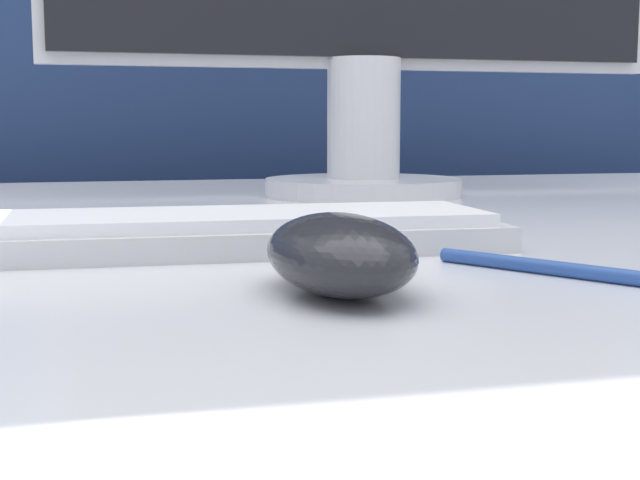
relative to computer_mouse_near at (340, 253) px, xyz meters
name	(u,v)px	position (x,y,z in m)	size (l,w,h in m)	color
partition_panel	(122,224)	(-0.06, 1.02, -0.09)	(5.00, 0.03, 1.31)	navy
computer_mouse_near	(340,253)	(0.00, 0.00, 0.00)	(0.07, 0.12, 0.04)	#232328
keyboard	(205,232)	(-0.04, 0.16, -0.01)	(0.39, 0.13, 0.02)	silver
pen	(556,268)	(0.12, 0.02, -0.01)	(0.08, 0.13, 0.01)	#284C9E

